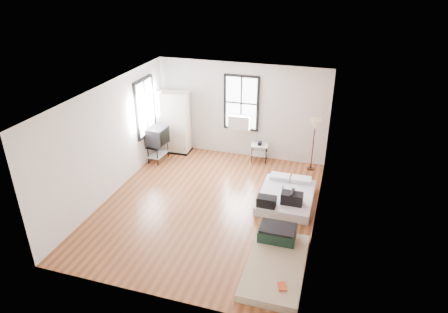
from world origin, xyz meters
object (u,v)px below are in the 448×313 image
(mattress_bare, at_px, (276,258))
(side_table, at_px, (260,148))
(mattress_main, at_px, (286,196))
(wardrobe, at_px, (174,122))
(tv_stand, at_px, (157,137))
(floor_lamp, at_px, (315,127))

(mattress_bare, bearing_deg, side_table, 106.33)
(mattress_main, height_order, side_table, side_table)
(side_table, bearing_deg, wardrobe, -178.48)
(mattress_main, relative_size, mattress_bare, 0.84)
(wardrobe, height_order, side_table, wardrobe)
(wardrobe, xyz_separation_m, tv_stand, (-0.21, -0.75, -0.20))
(mattress_main, bearing_deg, mattress_bare, -85.92)
(mattress_bare, bearing_deg, tv_stand, 139.87)
(mattress_bare, relative_size, wardrobe, 1.09)
(mattress_main, relative_size, tv_stand, 1.68)
(floor_lamp, relative_size, tv_stand, 1.46)
(side_table, bearing_deg, tv_stand, -163.92)
(side_table, bearing_deg, mattress_bare, -73.19)
(wardrobe, bearing_deg, tv_stand, -107.01)
(mattress_main, relative_size, floor_lamp, 1.15)
(wardrobe, height_order, tv_stand, wardrobe)
(side_table, height_order, floor_lamp, floor_lamp)
(mattress_main, height_order, wardrobe, wardrobe)
(side_table, height_order, tv_stand, tv_stand)
(mattress_main, bearing_deg, side_table, 118.65)
(side_table, xyz_separation_m, floor_lamp, (1.51, -0.07, 0.87))
(mattress_bare, bearing_deg, wardrobe, 132.70)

